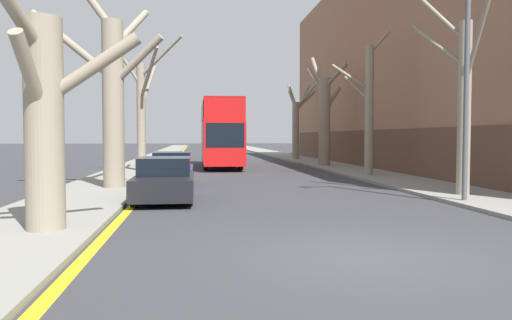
# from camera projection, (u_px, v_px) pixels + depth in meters

# --- Properties ---
(ground_plane) EXTENTS (300.00, 300.00, 0.00)m
(ground_plane) POSITION_uv_depth(u_px,v_px,m) (360.00, 256.00, 8.67)
(ground_plane) COLOR #333338
(sidewalk_left) EXTENTS (3.28, 120.00, 0.12)m
(sidewalk_left) POSITION_uv_depth(u_px,v_px,m) (163.00, 154.00, 57.47)
(sidewalk_left) COLOR gray
(sidewalk_left) RESTS_ON ground
(sidewalk_right) EXTENTS (3.28, 120.00, 0.12)m
(sidewalk_right) POSITION_uv_depth(u_px,v_px,m) (275.00, 154.00, 59.04)
(sidewalk_right) COLOR gray
(sidewalk_right) RESTS_ON ground
(building_facade_right) EXTENTS (10.08, 40.53, 14.07)m
(building_facade_right) POSITION_uv_depth(u_px,v_px,m) (435.00, 63.00, 33.51)
(building_facade_right) COLOR #93664C
(building_facade_right) RESTS_ON ground
(kerb_line_stripe) EXTENTS (0.24, 120.00, 0.01)m
(kerb_line_stripe) POSITION_uv_depth(u_px,v_px,m) (179.00, 155.00, 57.69)
(kerb_line_stripe) COLOR yellow
(kerb_line_stripe) RESTS_ON ground
(street_tree_left_0) EXTENTS (2.80, 2.59, 5.57)m
(street_tree_left_0) POSITION_uv_depth(u_px,v_px,m) (44.00, 115.00, 10.33)
(street_tree_left_0) COLOR gray
(street_tree_left_0) RESTS_ON ground
(street_tree_left_1) EXTENTS (5.05, 3.94, 9.03)m
(street_tree_left_1) POSITION_uv_depth(u_px,v_px,m) (112.00, 90.00, 19.26)
(street_tree_left_1) COLOR gray
(street_tree_left_1) RESTS_ON ground
(street_tree_left_2) EXTENTS (3.63, 4.34, 7.74)m
(street_tree_left_2) POSITION_uv_depth(u_px,v_px,m) (143.00, 109.00, 28.80)
(street_tree_left_2) COLOR gray
(street_tree_left_2) RESTS_ON ground
(street_tree_right_0) EXTENTS (1.53, 3.19, 7.22)m
(street_tree_right_0) POSITION_uv_depth(u_px,v_px,m) (462.00, 99.00, 16.77)
(street_tree_right_0) COLOR gray
(street_tree_right_0) RESTS_ON ground
(street_tree_right_1) EXTENTS (3.44, 1.44, 7.73)m
(street_tree_right_1) POSITION_uv_depth(u_px,v_px,m) (369.00, 107.00, 25.55)
(street_tree_right_1) COLOR gray
(street_tree_right_1) RESTS_ON ground
(street_tree_right_2) EXTENTS (2.30, 3.33, 7.68)m
(street_tree_right_2) POSITION_uv_depth(u_px,v_px,m) (324.00, 116.00, 34.38)
(street_tree_right_2) COLOR gray
(street_tree_right_2) RESTS_ON ground
(street_tree_right_3) EXTENTS (2.92, 2.15, 7.36)m
(street_tree_right_3) POSITION_uv_depth(u_px,v_px,m) (297.00, 123.00, 44.12)
(street_tree_right_3) COLOR gray
(street_tree_right_3) RESTS_ON ground
(double_decker_bus) EXTENTS (2.50, 10.34, 4.43)m
(double_decker_bus) POSITION_uv_depth(u_px,v_px,m) (221.00, 130.00, 33.78)
(double_decker_bus) COLOR red
(double_decker_bus) RESTS_ON ground
(parked_car_0) EXTENTS (1.84, 4.21, 1.40)m
(parked_car_0) POSITION_uv_depth(u_px,v_px,m) (165.00, 180.00, 16.14)
(parked_car_0) COLOR black
(parked_car_0) RESTS_ON ground
(parked_car_1) EXTENTS (1.75, 4.17, 1.41)m
(parked_car_1) POSITION_uv_depth(u_px,v_px,m) (172.00, 170.00, 21.44)
(parked_car_1) COLOR navy
(parked_car_1) RESTS_ON ground
(lamp_post) EXTENTS (1.40, 0.20, 7.69)m
(lamp_post) POSITION_uv_depth(u_px,v_px,m) (464.00, 64.00, 15.17)
(lamp_post) COLOR #4C4F54
(lamp_post) RESTS_ON ground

